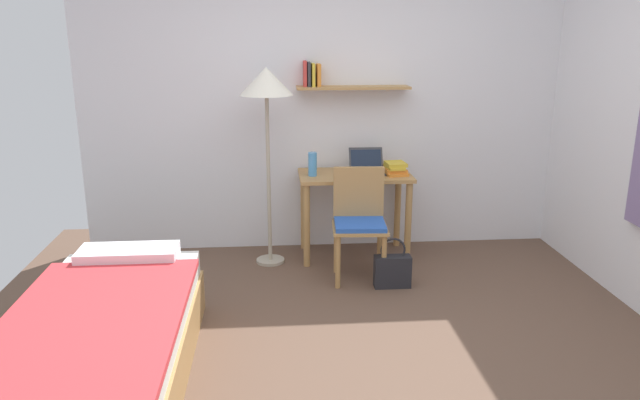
# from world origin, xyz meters

# --- Properties ---
(ground_plane) EXTENTS (5.28, 5.28, 0.00)m
(ground_plane) POSITION_xyz_m (0.00, 0.00, 0.00)
(ground_plane) COLOR brown
(wall_back) EXTENTS (4.40, 0.27, 2.60)m
(wall_back) POSITION_xyz_m (0.00, 2.02, 1.30)
(wall_back) COLOR white
(wall_back) RESTS_ON ground_plane
(bed) EXTENTS (0.93, 1.95, 0.54)m
(bed) POSITION_xyz_m (-1.51, -0.21, 0.24)
(bed) COLOR #B2844C
(bed) RESTS_ON ground_plane
(desk) EXTENTS (0.95, 0.53, 0.74)m
(desk) POSITION_xyz_m (0.16, 1.70, 0.59)
(desk) COLOR #B2844C
(desk) RESTS_ON ground_plane
(desk_chair) EXTENTS (0.45, 0.41, 0.88)m
(desk_chair) POSITION_xyz_m (0.13, 1.21, 0.49)
(desk_chair) COLOR #B2844C
(desk_chair) RESTS_ON ground_plane
(standing_lamp) EXTENTS (0.43, 0.43, 1.64)m
(standing_lamp) POSITION_xyz_m (-0.58, 1.60, 1.46)
(standing_lamp) COLOR #B2A893
(standing_lamp) RESTS_ON ground_plane
(laptop) EXTENTS (0.30, 0.23, 0.21)m
(laptop) POSITION_xyz_m (0.26, 1.73, 0.79)
(laptop) COLOR #2D2D33
(laptop) RESTS_ON desk
(water_bottle) EXTENTS (0.07, 0.07, 0.20)m
(water_bottle) POSITION_xyz_m (-0.21, 1.66, 0.84)
(water_bottle) COLOR #4C99DB
(water_bottle) RESTS_ON desk
(book_stack) EXTENTS (0.20, 0.25, 0.10)m
(book_stack) POSITION_xyz_m (0.49, 1.66, 0.79)
(book_stack) COLOR orange
(book_stack) RESTS_ON desk
(handbag) EXTENTS (0.28, 0.11, 0.40)m
(handbag) POSITION_xyz_m (0.36, 1.00, 0.14)
(handbag) COLOR #232328
(handbag) RESTS_ON ground_plane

